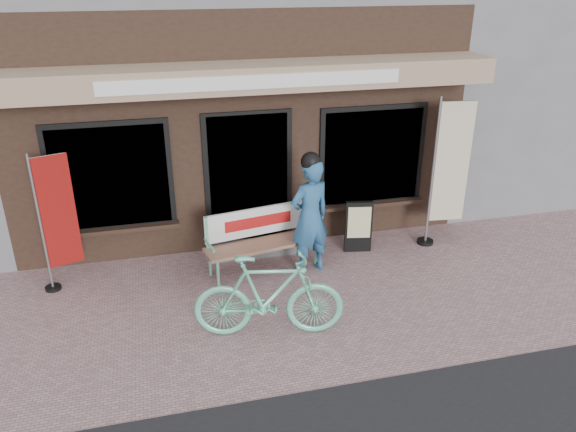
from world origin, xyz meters
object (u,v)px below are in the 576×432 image
object	(u,v)px
bench	(261,235)
menu_stand	(359,226)
person	(310,215)
nobori_red	(56,220)
nobori_cream	(448,171)
bicycle	(269,296)

from	to	relation	value
bench	menu_stand	size ratio (longest dim) A/B	2.09
person	menu_stand	bearing A→B (deg)	6.53
nobori_red	nobori_cream	world-z (taller)	nobori_cream
bicycle	nobori_red	bearing A→B (deg)	65.53
bench	bicycle	size ratio (longest dim) A/B	0.98
person	nobori_cream	distance (m)	2.37
nobori_cream	menu_stand	xyz separation A→B (m)	(-1.41, 0.03, -0.80)
bench	bicycle	distance (m)	1.66
nobori_cream	menu_stand	distance (m)	1.62
bicycle	nobori_red	world-z (taller)	nobori_red
person	menu_stand	size ratio (longest dim) A/B	2.17
bench	bicycle	world-z (taller)	bicycle
person	menu_stand	distance (m)	1.10
nobori_red	menu_stand	size ratio (longest dim) A/B	2.36
person	nobori_red	distance (m)	3.45
bicycle	menu_stand	bearing A→B (deg)	-34.09
bicycle	person	bearing A→B (deg)	-21.72
person	nobori_cream	bearing A→B (deg)	-8.31
nobori_red	nobori_cream	distance (m)	5.74
bicycle	nobori_red	size ratio (longest dim) A/B	0.91
bench	person	bearing A→B (deg)	-30.07
bench	nobori_red	size ratio (longest dim) A/B	0.89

